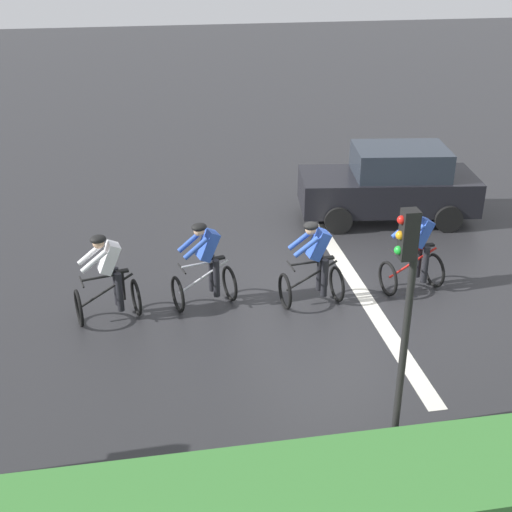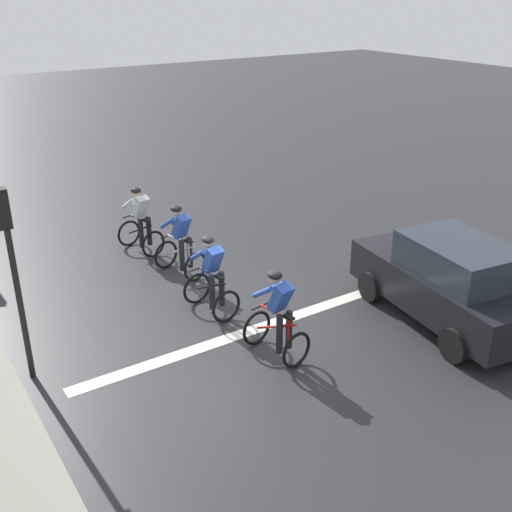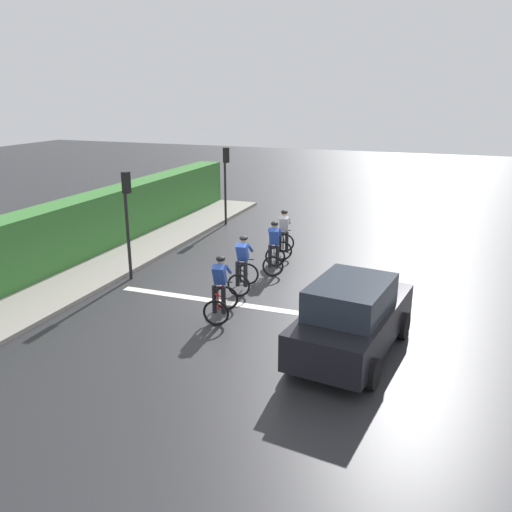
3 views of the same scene
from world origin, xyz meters
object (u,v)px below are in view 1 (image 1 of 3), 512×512
Objects in this scene: cyclist_fourth at (416,253)px; cyclist_second at (205,266)px; cyclist_mid at (314,265)px; cyclist_lead at (108,280)px; traffic_light_near_crossing at (406,292)px; car_black at (390,184)px.

cyclist_second is at bearing 88.36° from cyclist_fourth.
cyclist_second and cyclist_mid have the same top height.
cyclist_second is (0.22, -1.74, 0.00)m from cyclist_lead.
cyclist_fourth is 0.50× the size of traffic_light_near_crossing.
cyclist_mid is 1.00× the size of cyclist_fourth.
cyclist_second is at bearing 125.60° from car_black.
cyclist_lead and cyclist_second have the same top height.
cyclist_second and cyclist_fourth have the same top height.
cyclist_lead is 0.50× the size of traffic_light_near_crossing.
cyclist_mid is at bearing 95.28° from cyclist_fourth.
traffic_light_near_crossing reaches higher than cyclist_lead.
traffic_light_near_crossing is (-3.99, -2.15, 1.43)m from cyclist_second.
cyclist_mid is at bearing 2.97° from traffic_light_near_crossing.
cyclist_second is 5.85m from car_black.
cyclist_fourth is 3.61m from car_black.
traffic_light_near_crossing is at bearing -177.03° from cyclist_mid.
cyclist_fourth is at bearing -91.64° from cyclist_second.
car_black is (3.52, -0.77, 0.08)m from cyclist_fourth.
cyclist_lead is at bearing 88.75° from cyclist_mid.
cyclist_second is 1.00× the size of cyclist_mid.
cyclist_lead is 5.60m from traffic_light_near_crossing.
cyclist_lead is 0.39× the size of car_black.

